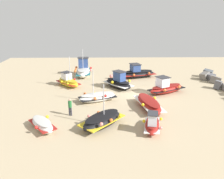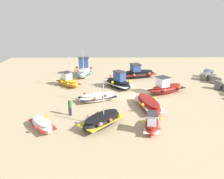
{
  "view_description": "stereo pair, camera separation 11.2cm",
  "coord_description": "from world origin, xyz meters",
  "px_view_note": "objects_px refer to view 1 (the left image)",
  "views": [
    {
      "loc": [
        25.75,
        -3.59,
        9.06
      ],
      "look_at": [
        0.66,
        -3.12,
        0.9
      ],
      "focal_mm": 38.95,
      "sensor_mm": 36.0,
      "label": 1
    },
    {
      "loc": [
        25.75,
        -3.48,
        9.06
      ],
      "look_at": [
        0.66,
        -3.12,
        0.9
      ],
      "focal_mm": 38.95,
      "sensor_mm": 36.0,
      "label": 2
    }
  ],
  "objects_px": {
    "fishing_boat_2": "(98,97)",
    "fishing_boat_9": "(152,124)",
    "fishing_boat_4": "(83,70)",
    "fishing_boat_5": "(118,82)",
    "fishing_boat_7": "(166,88)",
    "fishing_boat_0": "(138,73)",
    "fishing_boat_6": "(102,120)",
    "mooring_buoy_0": "(111,76)",
    "person_walking": "(70,106)",
    "fishing_boat_8": "(42,124)",
    "fishing_boat_3": "(68,81)",
    "fishing_boat_1": "(149,103)"
  },
  "relations": [
    {
      "from": "fishing_boat_2",
      "to": "fishing_boat_9",
      "type": "relative_size",
      "value": 1.32
    },
    {
      "from": "fishing_boat_2",
      "to": "fishing_boat_4",
      "type": "distance_m",
      "value": 10.78
    },
    {
      "from": "fishing_boat_4",
      "to": "fishing_boat_9",
      "type": "bearing_deg",
      "value": -161.06
    },
    {
      "from": "fishing_boat_5",
      "to": "fishing_boat_7",
      "type": "height_order",
      "value": "fishing_boat_5"
    },
    {
      "from": "fishing_boat_2",
      "to": "fishing_boat_7",
      "type": "relative_size",
      "value": 0.9
    },
    {
      "from": "fishing_boat_0",
      "to": "fishing_boat_5",
      "type": "relative_size",
      "value": 1.25
    },
    {
      "from": "fishing_boat_6",
      "to": "mooring_buoy_0",
      "type": "relative_size",
      "value": 6.56
    },
    {
      "from": "fishing_boat_0",
      "to": "person_walking",
      "type": "distance_m",
      "value": 15.2
    },
    {
      "from": "fishing_boat_8",
      "to": "mooring_buoy_0",
      "type": "distance_m",
      "value": 16.11
    },
    {
      "from": "fishing_boat_8",
      "to": "fishing_boat_3",
      "type": "bearing_deg",
      "value": 141.95
    },
    {
      "from": "fishing_boat_2",
      "to": "fishing_boat_8",
      "type": "xyz_separation_m",
      "value": [
        6.29,
        -4.17,
        -0.03
      ]
    },
    {
      "from": "fishing_boat_9",
      "to": "person_walking",
      "type": "relative_size",
      "value": 2.01
    },
    {
      "from": "fishing_boat_9",
      "to": "fishing_boat_1",
      "type": "bearing_deg",
      "value": -174.24
    },
    {
      "from": "fishing_boat_0",
      "to": "person_walking",
      "type": "relative_size",
      "value": 3.29
    },
    {
      "from": "mooring_buoy_0",
      "to": "fishing_boat_2",
      "type": "bearing_deg",
      "value": -10.1
    },
    {
      "from": "fishing_boat_5",
      "to": "person_walking",
      "type": "height_order",
      "value": "fishing_boat_5"
    },
    {
      "from": "fishing_boat_1",
      "to": "fishing_boat_2",
      "type": "bearing_deg",
      "value": -123.61
    },
    {
      "from": "mooring_buoy_0",
      "to": "fishing_boat_3",
      "type": "bearing_deg",
      "value": -58.94
    },
    {
      "from": "fishing_boat_1",
      "to": "person_walking",
      "type": "distance_m",
      "value": 7.54
    },
    {
      "from": "fishing_boat_2",
      "to": "fishing_boat_9",
      "type": "xyz_separation_m",
      "value": [
        6.62,
        4.58,
        0.08
      ]
    },
    {
      "from": "fishing_boat_3",
      "to": "fishing_boat_6",
      "type": "bearing_deg",
      "value": 157.76
    },
    {
      "from": "fishing_boat_0",
      "to": "fishing_boat_2",
      "type": "distance_m",
      "value": 10.92
    },
    {
      "from": "fishing_boat_2",
      "to": "fishing_boat_1",
      "type": "bearing_deg",
      "value": -44.42
    },
    {
      "from": "fishing_boat_8",
      "to": "person_walking",
      "type": "relative_size",
      "value": 2.01
    },
    {
      "from": "fishing_boat_1",
      "to": "fishing_boat_5",
      "type": "relative_size",
      "value": 1.21
    },
    {
      "from": "fishing_boat_5",
      "to": "fishing_boat_7",
      "type": "xyz_separation_m",
      "value": [
        2.14,
        5.37,
        -0.03
      ]
    },
    {
      "from": "fishing_boat_0",
      "to": "mooring_buoy_0",
      "type": "xyz_separation_m",
      "value": [
        0.75,
        -3.79,
        -0.24
      ]
    },
    {
      "from": "fishing_boat_1",
      "to": "person_walking",
      "type": "xyz_separation_m",
      "value": [
        1.54,
        -7.37,
        0.41
      ]
    },
    {
      "from": "fishing_boat_5",
      "to": "fishing_boat_9",
      "type": "bearing_deg",
      "value": -28.17
    },
    {
      "from": "fishing_boat_2",
      "to": "fishing_boat_5",
      "type": "height_order",
      "value": "fishing_boat_2"
    },
    {
      "from": "fishing_boat_1",
      "to": "fishing_boat_9",
      "type": "height_order",
      "value": "fishing_boat_9"
    },
    {
      "from": "fishing_boat_7",
      "to": "fishing_boat_9",
      "type": "bearing_deg",
      "value": 42.64
    },
    {
      "from": "fishing_boat_6",
      "to": "person_walking",
      "type": "relative_size",
      "value": 2.66
    },
    {
      "from": "fishing_boat_2",
      "to": "fishing_boat_3",
      "type": "height_order",
      "value": "fishing_boat_3"
    },
    {
      "from": "fishing_boat_5",
      "to": "fishing_boat_1",
      "type": "bearing_deg",
      "value": -17.5
    },
    {
      "from": "fishing_boat_6",
      "to": "mooring_buoy_0",
      "type": "bearing_deg",
      "value": -143.59
    },
    {
      "from": "fishing_boat_2",
      "to": "fishing_boat_6",
      "type": "relative_size",
      "value": 1.0
    },
    {
      "from": "fishing_boat_9",
      "to": "fishing_boat_8",
      "type": "bearing_deg",
      "value": -80.53
    },
    {
      "from": "fishing_boat_0",
      "to": "fishing_boat_1",
      "type": "height_order",
      "value": "fishing_boat_0"
    },
    {
      "from": "fishing_boat_0",
      "to": "fishing_boat_2",
      "type": "bearing_deg",
      "value": 43.25
    },
    {
      "from": "fishing_boat_3",
      "to": "fishing_boat_2",
      "type": "bearing_deg",
      "value": 171.53
    },
    {
      "from": "fishing_boat_0",
      "to": "fishing_boat_9",
      "type": "distance_m",
      "value": 16.15
    },
    {
      "from": "fishing_boat_3",
      "to": "fishing_boat_7",
      "type": "relative_size",
      "value": 0.81
    },
    {
      "from": "fishing_boat_2",
      "to": "fishing_boat_9",
      "type": "distance_m",
      "value": 8.05
    },
    {
      "from": "fishing_boat_2",
      "to": "fishing_boat_6",
      "type": "height_order",
      "value": "fishing_boat_6"
    },
    {
      "from": "fishing_boat_1",
      "to": "fishing_boat_6",
      "type": "distance_m",
      "value": 5.83
    },
    {
      "from": "fishing_boat_3",
      "to": "person_walking",
      "type": "xyz_separation_m",
      "value": [
        9.06,
        1.59,
        0.31
      ]
    },
    {
      "from": "fishing_boat_2",
      "to": "person_walking",
      "type": "xyz_separation_m",
      "value": [
        3.59,
        -2.33,
        0.45
      ]
    },
    {
      "from": "fishing_boat_7",
      "to": "mooring_buoy_0",
      "type": "bearing_deg",
      "value": -73.61
    },
    {
      "from": "fishing_boat_4",
      "to": "fishing_boat_6",
      "type": "distance_m",
      "value": 16.62
    }
  ]
}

